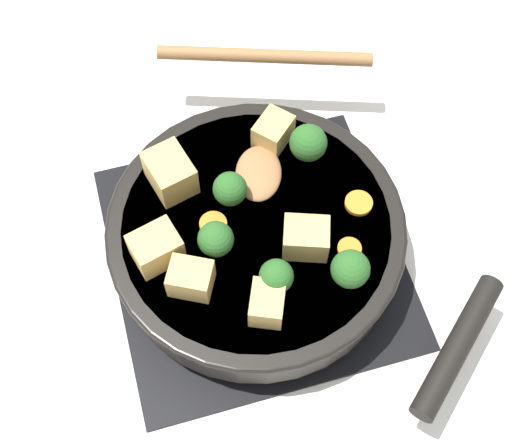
# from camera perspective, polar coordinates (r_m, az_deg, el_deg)

# --- Properties ---
(ground_plane) EXTENTS (2.40, 2.40, 0.00)m
(ground_plane) POSITION_cam_1_polar(r_m,az_deg,el_deg) (0.79, -0.00, -2.65)
(ground_plane) COLOR white
(front_burner_grate) EXTENTS (0.31, 0.31, 0.03)m
(front_burner_grate) POSITION_cam_1_polar(r_m,az_deg,el_deg) (0.78, -0.00, -2.27)
(front_burner_grate) COLOR black
(front_burner_grate) RESTS_ON ground_plane
(skillet_pan) EXTENTS (0.39, 0.37, 0.05)m
(skillet_pan) POSITION_cam_1_polar(r_m,az_deg,el_deg) (0.74, 0.15, -0.90)
(skillet_pan) COLOR black
(skillet_pan) RESTS_ON front_burner_grate
(wooden_spoon) EXTENTS (0.23, 0.24, 0.02)m
(wooden_spoon) POSITION_cam_1_polar(r_m,az_deg,el_deg) (0.79, 0.50, 9.68)
(wooden_spoon) COLOR olive
(wooden_spoon) RESTS_ON skillet_pan
(tofu_cube_center_large) EXTENTS (0.06, 0.05, 0.04)m
(tofu_cube_center_large) POSITION_cam_1_polar(r_m,az_deg,el_deg) (0.73, -6.88, 4.08)
(tofu_cube_center_large) COLOR tan
(tofu_cube_center_large) RESTS_ON skillet_pan
(tofu_cube_near_handle) EXTENTS (0.05, 0.05, 0.04)m
(tofu_cube_near_handle) POSITION_cam_1_polar(r_m,az_deg,el_deg) (0.69, 4.01, -1.14)
(tofu_cube_near_handle) COLOR tan
(tofu_cube_near_handle) RESTS_ON skillet_pan
(tofu_cube_east_chunk) EXTENTS (0.05, 0.05, 0.03)m
(tofu_cube_east_chunk) POSITION_cam_1_polar(r_m,az_deg,el_deg) (0.68, -5.24, -4.37)
(tofu_cube_east_chunk) COLOR tan
(tofu_cube_east_chunk) RESTS_ON skillet_pan
(tofu_cube_west_chunk) EXTENTS (0.05, 0.04, 0.03)m
(tofu_cube_west_chunk) POSITION_cam_1_polar(r_m,az_deg,el_deg) (0.67, 0.90, -6.37)
(tofu_cube_west_chunk) COLOR tan
(tofu_cube_west_chunk) RESTS_ON skillet_pan
(tofu_cube_back_piece) EXTENTS (0.05, 0.05, 0.03)m
(tofu_cube_back_piece) POSITION_cam_1_polar(r_m,az_deg,el_deg) (0.76, 1.39, 7.41)
(tofu_cube_back_piece) COLOR tan
(tofu_cube_back_piece) RESTS_ON skillet_pan
(tofu_cube_front_piece) EXTENTS (0.05, 0.05, 0.04)m
(tofu_cube_front_piece) POSITION_cam_1_polar(r_m,az_deg,el_deg) (0.69, -8.00, -1.92)
(tofu_cube_front_piece) COLOR tan
(tofu_cube_front_piece) RESTS_ON skillet_pan
(broccoli_floret_near_spoon) EXTENTS (0.04, 0.04, 0.05)m
(broccoli_floret_near_spoon) POSITION_cam_1_polar(r_m,az_deg,el_deg) (0.74, 4.20, 6.47)
(broccoli_floret_near_spoon) COLOR #709956
(broccoli_floret_near_spoon) RESTS_ON skillet_pan
(broccoli_floret_center_top) EXTENTS (0.03, 0.03, 0.04)m
(broccoli_floret_center_top) POSITION_cam_1_polar(r_m,az_deg,el_deg) (0.67, 2.03, -4.12)
(broccoli_floret_center_top) COLOR #709956
(broccoli_floret_center_top) RESTS_ON skillet_pan
(broccoli_floret_east_rim) EXTENTS (0.04, 0.04, 0.04)m
(broccoli_floret_east_rim) POSITION_cam_1_polar(r_m,az_deg,el_deg) (0.68, 7.56, -3.61)
(broccoli_floret_east_rim) COLOR #709956
(broccoli_floret_east_rim) RESTS_ON skillet_pan
(broccoli_floret_west_rim) EXTENTS (0.04, 0.04, 0.04)m
(broccoli_floret_west_rim) POSITION_cam_1_polar(r_m,az_deg,el_deg) (0.69, -3.24, -1.24)
(broccoli_floret_west_rim) COLOR #709956
(broccoli_floret_west_rim) RESTS_ON skillet_pan
(broccoli_floret_north_edge) EXTENTS (0.03, 0.03, 0.04)m
(broccoli_floret_north_edge) POSITION_cam_1_polar(r_m,az_deg,el_deg) (0.71, -2.09, 2.79)
(broccoli_floret_north_edge) COLOR #709956
(broccoli_floret_north_edge) RESTS_ON skillet_pan
(carrot_slice_orange_thin) EXTENTS (0.03, 0.03, 0.01)m
(carrot_slice_orange_thin) POSITION_cam_1_polar(r_m,az_deg,el_deg) (0.74, 8.21, 1.66)
(carrot_slice_orange_thin) COLOR orange
(carrot_slice_orange_thin) RESTS_ON skillet_pan
(carrot_slice_near_center) EXTENTS (0.03, 0.03, 0.01)m
(carrot_slice_near_center) POSITION_cam_1_polar(r_m,az_deg,el_deg) (0.72, -3.44, -0.02)
(carrot_slice_near_center) COLOR orange
(carrot_slice_near_center) RESTS_ON skillet_pan
(carrot_slice_edge_slice) EXTENTS (0.02, 0.02, 0.01)m
(carrot_slice_edge_slice) POSITION_cam_1_polar(r_m,az_deg,el_deg) (0.71, 7.48, -1.98)
(carrot_slice_edge_slice) COLOR orange
(carrot_slice_edge_slice) RESTS_ON skillet_pan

